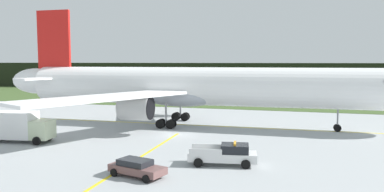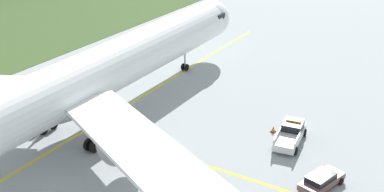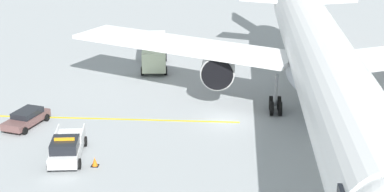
# 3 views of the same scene
# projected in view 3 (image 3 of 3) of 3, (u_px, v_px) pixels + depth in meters

# --- Properties ---
(ground) EXTENTS (320.00, 320.00, 0.00)m
(ground) POSITION_uv_depth(u_px,v_px,m) (227.00, 120.00, 50.85)
(ground) COLOR #9BA0A2
(taxiway_centerline_main) EXTENTS (75.46, 1.88, 0.01)m
(taxiway_centerline_main) POSITION_uv_depth(u_px,v_px,m) (319.00, 128.00, 49.26)
(taxiway_centerline_main) COLOR yellow
(taxiway_centerline_main) RESTS_ON ground
(taxiway_centerline_spur) EXTENTS (1.05, 35.93, 0.01)m
(taxiway_centerline_spur) POSITION_uv_depth(u_px,v_px,m) (26.00, 117.00, 51.65)
(taxiway_centerline_spur) COLOR yellow
(taxiway_centerline_spur) RESTS_ON ground
(airliner) EXTENTS (56.70, 44.71, 16.20)m
(airliner) POSITION_uv_depth(u_px,v_px,m) (323.00, 63.00, 48.22)
(airliner) COLOR white
(airliner) RESTS_ON ground
(ops_pickup_truck) EXTENTS (5.93, 2.94, 1.94)m
(ops_pickup_truck) POSITION_uv_depth(u_px,v_px,m) (67.00, 147.00, 43.52)
(ops_pickup_truck) COLOR silver
(ops_pickup_truck) RESTS_ON ground
(catering_truck) EXTENTS (7.04, 3.47, 3.46)m
(catering_truck) POSITION_uv_depth(u_px,v_px,m) (154.00, 52.00, 64.68)
(catering_truck) COLOR beige
(catering_truck) RESTS_ON ground
(staff_car) EXTENTS (4.69, 2.89, 1.30)m
(staff_car) POSITION_uv_depth(u_px,v_px,m) (27.00, 118.00, 49.49)
(staff_car) COLOR brown
(staff_car) RESTS_ON ground
(apron_cone) EXTENTS (0.52, 0.52, 0.65)m
(apron_cone) POSITION_uv_depth(u_px,v_px,m) (95.00, 162.00, 42.60)
(apron_cone) COLOR black
(apron_cone) RESTS_ON ground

